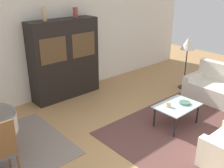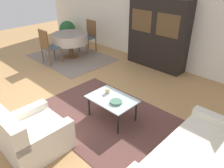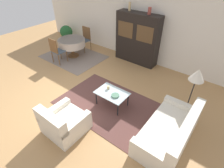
% 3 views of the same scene
% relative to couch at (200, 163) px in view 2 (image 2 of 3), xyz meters
% --- Properties ---
extents(ground_plane, '(14.00, 14.00, 0.00)m').
position_rel_couch_xyz_m(ground_plane, '(-3.04, -0.48, -0.29)').
color(ground_plane, tan).
extents(wall_back, '(10.00, 0.06, 2.70)m').
position_rel_couch_xyz_m(wall_back, '(-3.04, 3.15, 1.06)').
color(wall_back, silver).
rests_on(wall_back, ground_plane).
extents(area_rug, '(2.93, 1.95, 0.01)m').
position_rel_couch_xyz_m(area_rug, '(-1.84, 0.09, -0.28)').
color(area_rug, brown).
rests_on(area_rug, ground_plane).
extents(dining_rug, '(2.49, 1.88, 0.01)m').
position_rel_couch_xyz_m(dining_rug, '(-4.96, 1.54, -0.28)').
color(dining_rug, gray).
rests_on(dining_rug, ground_plane).
extents(couch, '(0.92, 1.83, 0.83)m').
position_rel_couch_xyz_m(couch, '(0.00, 0.00, 0.00)').
color(couch, silver).
rests_on(couch, ground_plane).
extents(armchair, '(0.91, 0.91, 0.80)m').
position_rel_couch_xyz_m(armchair, '(-2.13, -1.30, -0.00)').
color(armchair, silver).
rests_on(armchair, ground_plane).
extents(coffee_table, '(0.88, 0.61, 0.44)m').
position_rel_couch_xyz_m(coffee_table, '(-1.79, 0.16, 0.11)').
color(coffee_table, black).
rests_on(coffee_table, area_rug).
extents(display_cabinet, '(1.71, 0.47, 1.91)m').
position_rel_couch_xyz_m(display_cabinet, '(-2.65, 2.86, 0.67)').
color(display_cabinet, black).
rests_on(display_cabinet, ground_plane).
extents(dining_table, '(1.12, 1.12, 0.75)m').
position_rel_couch_xyz_m(dining_table, '(-5.01, 1.59, 0.32)').
color(dining_table, brown).
rests_on(dining_table, dining_rug).
extents(dining_chair_near, '(0.44, 0.44, 1.03)m').
position_rel_couch_xyz_m(dining_chair_near, '(-5.01, 0.80, 0.30)').
color(dining_chair_near, brown).
rests_on(dining_chair_near, dining_rug).
extents(dining_chair_far, '(0.44, 0.44, 1.03)m').
position_rel_couch_xyz_m(dining_chair_far, '(-5.01, 2.37, 0.30)').
color(dining_chair_far, brown).
rests_on(dining_chair_far, dining_rug).
extents(cup, '(0.08, 0.08, 0.10)m').
position_rel_couch_xyz_m(cup, '(-1.98, 0.23, 0.21)').
color(cup, tan).
rests_on(cup, coffee_table).
extents(bowl, '(0.22, 0.22, 0.04)m').
position_rel_couch_xyz_m(bowl, '(-1.63, 0.10, 0.18)').
color(bowl, '#4C7A60').
rests_on(bowl, coffee_table).
extents(potted_plant, '(0.62, 0.62, 0.76)m').
position_rel_couch_xyz_m(potted_plant, '(-6.58, 2.60, 0.14)').
color(potted_plant, beige).
rests_on(potted_plant, ground_plane).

